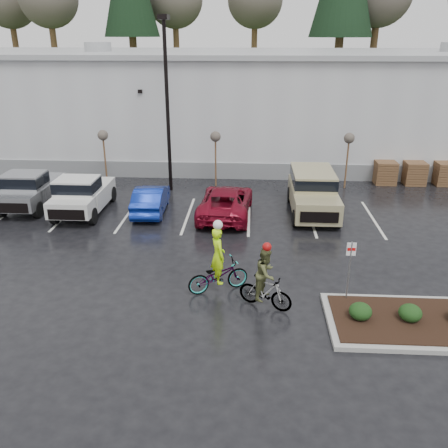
# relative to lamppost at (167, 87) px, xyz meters

# --- Properties ---
(ground) EXTENTS (120.00, 120.00, 0.00)m
(ground) POSITION_rel_lamppost_xyz_m (4.00, -12.00, -5.69)
(ground) COLOR black
(ground) RESTS_ON ground
(warehouse) EXTENTS (60.50, 15.50, 7.20)m
(warehouse) POSITION_rel_lamppost_xyz_m (4.00, 9.99, -2.04)
(warehouse) COLOR #B7B9BC
(warehouse) RESTS_ON ground
(wooded_ridge) EXTENTS (80.00, 25.00, 6.00)m
(wooded_ridge) POSITION_rel_lamppost_xyz_m (4.00, 33.00, -2.69)
(wooded_ridge) COLOR #243616
(wooded_ridge) RESTS_ON ground
(lamppost) EXTENTS (0.50, 1.00, 9.22)m
(lamppost) POSITION_rel_lamppost_xyz_m (0.00, 0.00, 0.00)
(lamppost) COLOR black
(lamppost) RESTS_ON ground
(sapling_west) EXTENTS (0.60, 0.60, 3.20)m
(sapling_west) POSITION_rel_lamppost_xyz_m (-4.00, 1.00, -2.96)
(sapling_west) COLOR #4F351F
(sapling_west) RESTS_ON ground
(sapling_mid) EXTENTS (0.60, 0.60, 3.20)m
(sapling_mid) POSITION_rel_lamppost_xyz_m (2.50, 1.00, -2.96)
(sapling_mid) COLOR #4F351F
(sapling_mid) RESTS_ON ground
(sapling_east) EXTENTS (0.60, 0.60, 3.20)m
(sapling_east) POSITION_rel_lamppost_xyz_m (10.00, 1.00, -2.96)
(sapling_east) COLOR #4F351F
(sapling_east) RESTS_ON ground
(pallet_stack_a) EXTENTS (1.20, 1.20, 1.35)m
(pallet_stack_a) POSITION_rel_lamppost_xyz_m (12.50, 2.00, -5.01)
(pallet_stack_a) COLOR #4F351F
(pallet_stack_a) RESTS_ON ground
(pallet_stack_b) EXTENTS (1.20, 1.20, 1.35)m
(pallet_stack_b) POSITION_rel_lamppost_xyz_m (14.20, 2.00, -5.01)
(pallet_stack_b) COLOR #4F351F
(pallet_stack_b) RESTS_ON ground
(pallet_stack_c) EXTENTS (1.20, 1.20, 1.35)m
(pallet_stack_c) POSITION_rel_lamppost_xyz_m (16.00, 2.00, -5.01)
(pallet_stack_c) COLOR #4F351F
(pallet_stack_c) RESTS_ON ground
(shrub_a) EXTENTS (0.70, 0.70, 0.52)m
(shrub_a) POSITION_rel_lamppost_xyz_m (8.00, -13.00, -5.27)
(shrub_a) COLOR black
(shrub_a) RESTS_ON curb_island
(shrub_b) EXTENTS (0.70, 0.70, 0.52)m
(shrub_b) POSITION_rel_lamppost_xyz_m (9.50, -13.00, -5.27)
(shrub_b) COLOR black
(shrub_b) RESTS_ON curb_island
(fire_lane_sign) EXTENTS (0.30, 0.05, 2.20)m
(fire_lane_sign) POSITION_rel_lamppost_xyz_m (7.80, -11.80, -4.28)
(fire_lane_sign) COLOR gray
(fire_lane_sign) RESTS_ON ground
(pickup_silver) EXTENTS (2.10, 5.20, 1.96)m
(pickup_silver) POSITION_rel_lamppost_xyz_m (-6.64, -2.92, -4.71)
(pickup_silver) COLOR #989A9F
(pickup_silver) RESTS_ON ground
(pickup_white) EXTENTS (2.10, 5.20, 1.96)m
(pickup_white) POSITION_rel_lamppost_xyz_m (-3.71, -3.63, -4.71)
(pickup_white) COLOR silver
(pickup_white) RESTS_ON ground
(car_blue) EXTENTS (1.60, 4.14, 1.34)m
(car_blue) POSITION_rel_lamppost_xyz_m (-0.39, -3.61, -5.01)
(car_blue) COLOR navy
(car_blue) RESTS_ON ground
(car_red) EXTENTS (2.67, 5.29, 1.44)m
(car_red) POSITION_rel_lamppost_xyz_m (3.36, -3.89, -4.97)
(car_red) COLOR maroon
(car_red) RESTS_ON ground
(suv_tan) EXTENTS (2.20, 5.10, 2.06)m
(suv_tan) POSITION_rel_lamppost_xyz_m (7.63, -3.35, -4.66)
(suv_tan) COLOR tan
(suv_tan) RESTS_ON ground
(cyclist_hivis) EXTENTS (2.29, 1.57, 2.63)m
(cyclist_hivis) POSITION_rel_lamppost_xyz_m (3.50, -11.26, -4.88)
(cyclist_hivis) COLOR #3F3F44
(cyclist_hivis) RESTS_ON ground
(cyclist_olive) EXTENTS (1.83, 1.21, 2.30)m
(cyclist_olive) POSITION_rel_lamppost_xyz_m (5.10, -12.24, -4.84)
(cyclist_olive) COLOR #3F3F44
(cyclist_olive) RESTS_ON ground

